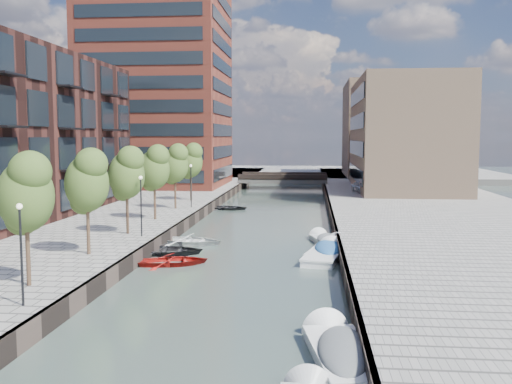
# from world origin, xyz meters

# --- Properties ---
(water) EXTENTS (300.00, 300.00, 0.00)m
(water) POSITION_xyz_m (0.00, 40.00, 0.00)
(water) COLOR #38473F
(water) RESTS_ON ground
(quay_right) EXTENTS (20.00, 140.00, 1.00)m
(quay_right) POSITION_xyz_m (16.00, 40.00, 0.50)
(quay_right) COLOR gray
(quay_right) RESTS_ON ground
(quay_wall_left) EXTENTS (0.25, 140.00, 1.00)m
(quay_wall_left) POSITION_xyz_m (-6.10, 40.00, 0.50)
(quay_wall_left) COLOR #332823
(quay_wall_left) RESTS_ON ground
(quay_wall_right) EXTENTS (0.25, 140.00, 1.00)m
(quay_wall_right) POSITION_xyz_m (6.10, 40.00, 0.50)
(quay_wall_right) COLOR #332823
(quay_wall_right) RESTS_ON ground
(far_closure) EXTENTS (80.00, 40.00, 1.00)m
(far_closure) POSITION_xyz_m (0.00, 100.00, 0.50)
(far_closure) COLOR gray
(far_closure) RESTS_ON ground
(apartment_block) EXTENTS (8.00, 38.00, 14.00)m
(apartment_block) POSITION_xyz_m (-20.00, 30.00, 8.00)
(apartment_block) COLOR black
(apartment_block) RESTS_ON quay_left
(tower) EXTENTS (18.00, 18.00, 30.00)m
(tower) POSITION_xyz_m (-17.00, 65.00, 16.00)
(tower) COLOR brown
(tower) RESTS_ON quay_left
(tan_block_near) EXTENTS (12.00, 25.00, 14.00)m
(tan_block_near) POSITION_xyz_m (16.00, 62.00, 8.00)
(tan_block_near) COLOR tan
(tan_block_near) RESTS_ON quay_right
(tan_block_far) EXTENTS (12.00, 20.00, 16.00)m
(tan_block_far) POSITION_xyz_m (16.00, 88.00, 9.00)
(tan_block_far) COLOR tan
(tan_block_far) RESTS_ON quay_right
(bridge) EXTENTS (13.00, 6.00, 1.30)m
(bridge) POSITION_xyz_m (0.00, 72.00, 1.39)
(bridge) COLOR gray
(bridge) RESTS_ON ground
(tree_1) EXTENTS (2.50, 2.50, 5.95)m
(tree_1) POSITION_xyz_m (-8.50, 11.00, 5.31)
(tree_1) COLOR #382619
(tree_1) RESTS_ON quay_left
(tree_2) EXTENTS (2.50, 2.50, 5.95)m
(tree_2) POSITION_xyz_m (-8.50, 18.00, 5.31)
(tree_2) COLOR #382619
(tree_2) RESTS_ON quay_left
(tree_3) EXTENTS (2.50, 2.50, 5.95)m
(tree_3) POSITION_xyz_m (-8.50, 25.00, 5.31)
(tree_3) COLOR #382619
(tree_3) RESTS_ON quay_left
(tree_4) EXTENTS (2.50, 2.50, 5.95)m
(tree_4) POSITION_xyz_m (-8.50, 32.00, 5.31)
(tree_4) COLOR #382619
(tree_4) RESTS_ON quay_left
(tree_5) EXTENTS (2.50, 2.50, 5.95)m
(tree_5) POSITION_xyz_m (-8.50, 39.00, 5.31)
(tree_5) COLOR #382619
(tree_5) RESTS_ON quay_left
(tree_6) EXTENTS (2.50, 2.50, 5.95)m
(tree_6) POSITION_xyz_m (-8.50, 46.00, 5.31)
(tree_6) COLOR #382619
(tree_6) RESTS_ON quay_left
(lamp_0) EXTENTS (0.24, 0.24, 4.12)m
(lamp_0) POSITION_xyz_m (-7.20, 8.00, 3.51)
(lamp_0) COLOR black
(lamp_0) RESTS_ON quay_left
(lamp_1) EXTENTS (0.24, 0.24, 4.12)m
(lamp_1) POSITION_xyz_m (-7.20, 24.00, 3.51)
(lamp_1) COLOR black
(lamp_1) RESTS_ON quay_left
(lamp_2) EXTENTS (0.24, 0.24, 4.12)m
(lamp_2) POSITION_xyz_m (-7.20, 40.00, 3.51)
(lamp_2) COLOR black
(lamp_2) RESTS_ON quay_left
(sloop_1) EXTENTS (4.97, 3.76, 0.97)m
(sloop_1) POSITION_xyz_m (-5.17, 23.04, 0.00)
(sloop_1) COLOR black
(sloop_1) RESTS_ON ground
(sloop_2) EXTENTS (4.88, 4.04, 0.88)m
(sloop_2) POSITION_xyz_m (-4.06, 20.13, 0.00)
(sloop_2) COLOR #A81612
(sloop_2) RESTS_ON ground
(sloop_3) EXTENTS (4.99, 3.83, 0.96)m
(sloop_3) POSITION_xyz_m (-4.43, 26.69, 0.00)
(sloop_3) COLOR silver
(sloop_3) RESTS_ON ground
(sloop_4) EXTENTS (4.34, 3.27, 0.85)m
(sloop_4) POSITION_xyz_m (-4.60, 46.52, 0.00)
(sloop_4) COLOR black
(sloop_4) RESTS_ON ground
(motorboat_1) EXTENTS (2.91, 5.91, 1.88)m
(motorboat_1) POSITION_xyz_m (5.30, 6.27, 0.23)
(motorboat_1) COLOR white
(motorboat_1) RESTS_ON ground
(motorboat_2) EXTENTS (3.02, 5.98, 1.90)m
(motorboat_2) POSITION_xyz_m (5.21, 23.04, 0.11)
(motorboat_2) COLOR white
(motorboat_2) RESTS_ON ground
(motorboat_3) EXTENTS (3.32, 5.99, 1.89)m
(motorboat_3) POSITION_xyz_m (5.53, 24.29, 0.23)
(motorboat_3) COLOR silver
(motorboat_3) RESTS_ON ground
(motorboat_4) EXTENTS (2.65, 4.85, 1.53)m
(motorboat_4) POSITION_xyz_m (5.29, 28.10, 0.19)
(motorboat_4) COLOR silver
(motorboat_4) RESTS_ON ground
(car) EXTENTS (2.62, 4.43, 1.41)m
(car) POSITION_xyz_m (10.31, 56.55, 1.71)
(car) COLOR silver
(car) RESTS_ON quay_right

